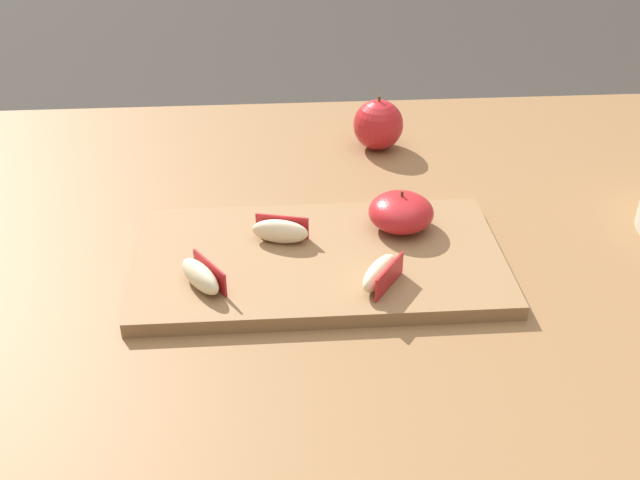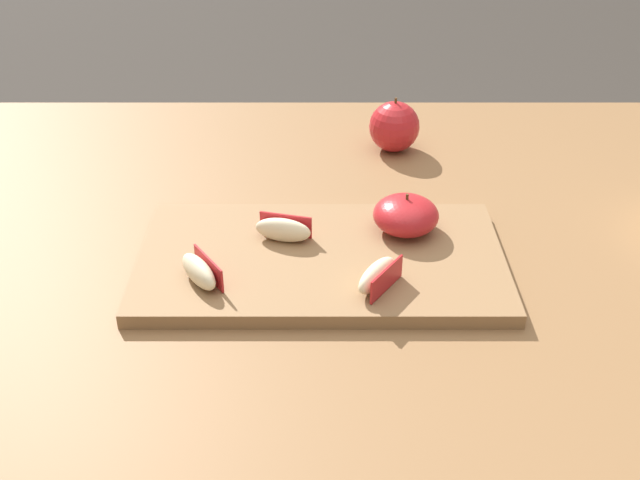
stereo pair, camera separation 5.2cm
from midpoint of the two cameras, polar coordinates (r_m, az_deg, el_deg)
The scene contains 7 objects.
dining_table at distance 1.02m, azimuth -0.44°, elevation -4.19°, with size 1.44×0.93×0.74m.
cutting_board at distance 0.91m, azimuth -1.61°, elevation -1.57°, with size 0.44×0.24×0.02m.
apple_half_skin_up at distance 0.95m, azimuth 4.63°, elevation 2.10°, with size 0.08×0.08×0.05m.
apple_wedge_right at distance 0.86m, azimuth -10.72°, elevation -2.74°, with size 0.06×0.07×0.03m.
apple_wedge_middle at distance 0.93m, azimuth -4.63°, elevation 0.66°, with size 0.07×0.04×0.03m.
apple_wedge_back at distance 0.85m, azimuth 2.87°, elevation -2.57°, with size 0.06×0.07×0.03m.
whole_apple_crimson at distance 1.20m, azimuth 3.20°, elevation 8.72°, with size 0.08×0.08×0.09m.
Camera 1 is at (-0.08, -0.82, 1.26)m, focal length 42.14 mm.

